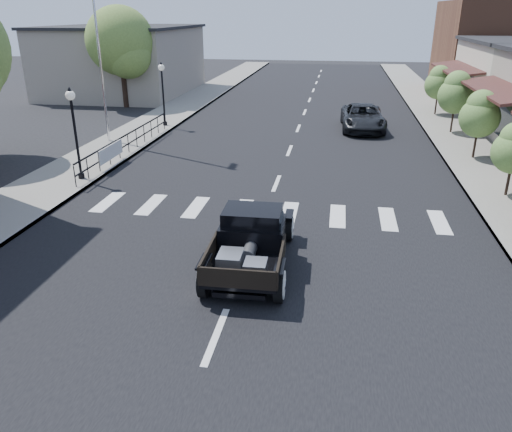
# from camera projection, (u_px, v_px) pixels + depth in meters

# --- Properties ---
(ground) EXTENTS (120.00, 120.00, 0.00)m
(ground) POSITION_uv_depth(u_px,v_px,m) (243.00, 268.00, 13.04)
(ground) COLOR black
(ground) RESTS_ON ground
(road) EXTENTS (14.00, 80.00, 0.02)m
(road) POSITION_uv_depth(u_px,v_px,m) (295.00, 136.00, 26.72)
(road) COLOR black
(road) RESTS_ON ground
(road_markings) EXTENTS (12.00, 60.00, 0.06)m
(road_markings) POSITION_uv_depth(u_px,v_px,m) (285.00, 162.00, 22.16)
(road_markings) COLOR silver
(road_markings) RESTS_ON ground
(sidewalk_left) EXTENTS (3.00, 80.00, 0.15)m
(sidewalk_left) POSITION_uv_depth(u_px,v_px,m) (144.00, 130.00, 27.98)
(sidewalk_left) COLOR gray
(sidewalk_left) RESTS_ON ground
(sidewalk_right) EXTENTS (3.00, 80.00, 0.15)m
(sidewalk_right) POSITION_uv_depth(u_px,v_px,m) (461.00, 142.00, 25.42)
(sidewalk_right) COLOR gray
(sidewalk_right) RESTS_ON ground
(low_building_left) EXTENTS (10.00, 12.00, 5.00)m
(low_building_left) POSITION_uv_depth(u_px,v_px,m) (124.00, 62.00, 39.90)
(low_building_left) COLOR gray
(low_building_left) RESTS_ON ground
(railing) EXTENTS (0.08, 10.00, 1.00)m
(railing) POSITION_uv_depth(u_px,v_px,m) (128.00, 142.00, 23.02)
(railing) COLOR black
(railing) RESTS_ON sidewalk_left
(banner) EXTENTS (0.04, 2.20, 0.60)m
(banner) POSITION_uv_depth(u_px,v_px,m) (112.00, 158.00, 21.25)
(banner) COLOR silver
(banner) RESTS_ON sidewalk_left
(lamp_post_b) EXTENTS (0.36, 0.36, 3.51)m
(lamp_post_b) POSITION_uv_depth(u_px,v_px,m) (76.00, 134.00, 18.93)
(lamp_post_b) COLOR black
(lamp_post_b) RESTS_ON sidewalk_left
(lamp_post_c) EXTENTS (0.36, 0.36, 3.51)m
(lamp_post_c) POSITION_uv_depth(u_px,v_px,m) (163.00, 94.00, 28.06)
(lamp_post_c) COLOR black
(lamp_post_c) RESTS_ON sidewalk_left
(flagpole) EXTENTS (0.12, 0.12, 13.14)m
(flagpole) POSITION_uv_depth(u_px,v_px,m) (93.00, 0.00, 22.82)
(flagpole) COLOR silver
(flagpole) RESTS_ON sidewalk_left
(big_tree_far) EXTENTS (4.54, 4.54, 6.67)m
(big_tree_far) POSITION_uv_depth(u_px,v_px,m) (122.00, 57.00, 33.73)
(big_tree_far) COLOR #597632
(big_tree_far) RESTS_ON ground
(small_tree_b) EXTENTS (1.51, 1.51, 2.52)m
(small_tree_b) POSITION_uv_depth(u_px,v_px,m) (512.00, 161.00, 17.36)
(small_tree_b) COLOR #537837
(small_tree_b) RESTS_ON sidewalk_right
(small_tree_c) EXTENTS (1.72, 1.72, 2.87)m
(small_tree_c) POSITION_uv_depth(u_px,v_px,m) (478.00, 126.00, 21.85)
(small_tree_c) COLOR #537837
(small_tree_c) RESTS_ON sidewalk_right
(small_tree_d) EXTENTS (1.87, 1.87, 3.11)m
(small_tree_d) POSITION_uv_depth(u_px,v_px,m) (455.00, 103.00, 26.52)
(small_tree_d) COLOR #537837
(small_tree_d) RESTS_ON sidewalk_right
(small_tree_e) EXTENTS (1.74, 1.74, 2.89)m
(small_tree_e) POSITION_uv_depth(u_px,v_px,m) (438.00, 91.00, 31.28)
(small_tree_e) COLOR #537837
(small_tree_e) RESTS_ON sidewalk_right
(hotrod_pickup) EXTENTS (2.25, 4.63, 1.59)m
(hotrod_pickup) POSITION_uv_depth(u_px,v_px,m) (252.00, 239.00, 12.84)
(hotrod_pickup) COLOR black
(hotrod_pickup) RESTS_ON ground
(second_car) EXTENTS (2.49, 5.06, 1.38)m
(second_car) POSITION_uv_depth(u_px,v_px,m) (363.00, 118.00, 27.99)
(second_car) COLOR black
(second_car) RESTS_ON ground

